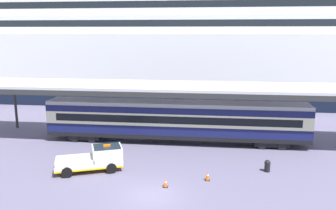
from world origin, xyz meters
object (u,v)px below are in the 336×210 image
at_px(train_carriage, 176,120).
at_px(traffic_cone_near, 207,176).
at_px(cruise_ship, 96,22).
at_px(quay_bollard, 267,165).
at_px(traffic_cone_mid, 165,183).
at_px(service_truck, 95,158).

relative_size(train_carriage, traffic_cone_near, 34.51).
xyz_separation_m(cruise_ship, quay_bollard, (25.57, -37.03, -12.07)).
bearing_deg(traffic_cone_mid, service_truck, 157.36).
bearing_deg(traffic_cone_near, service_truck, 173.82).
bearing_deg(traffic_cone_near, quay_bollard, 25.87).
relative_size(cruise_ship, train_carriage, 7.08).
bearing_deg(service_truck, cruise_ship, 107.53).
distance_m(cruise_ship, service_truck, 41.82).
bearing_deg(quay_bollard, cruise_ship, 124.63).
height_order(cruise_ship, service_truck, cruise_ship).
xyz_separation_m(service_truck, traffic_cone_mid, (5.91, -2.46, -0.69)).
xyz_separation_m(cruise_ship, train_carriage, (17.69, -30.41, -10.27)).
xyz_separation_m(train_carriage, traffic_cone_mid, (0.32, -10.37, -2.01)).
bearing_deg(service_truck, quay_bollard, 5.47).
xyz_separation_m(train_carriage, traffic_cone_near, (3.25, -8.87, -1.95)).
relative_size(traffic_cone_near, quay_bollard, 0.77).
bearing_deg(train_carriage, traffic_cone_mid, -88.23).
xyz_separation_m(traffic_cone_near, traffic_cone_mid, (-2.93, -1.51, -0.06)).
distance_m(traffic_cone_near, quay_bollard, 5.15).
relative_size(service_truck, quay_bollard, 5.81).
height_order(service_truck, quay_bollard, service_truck).
height_order(traffic_cone_near, traffic_cone_mid, traffic_cone_near).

